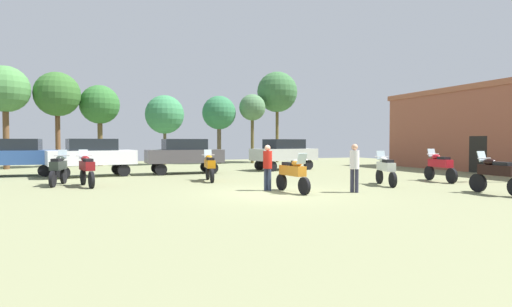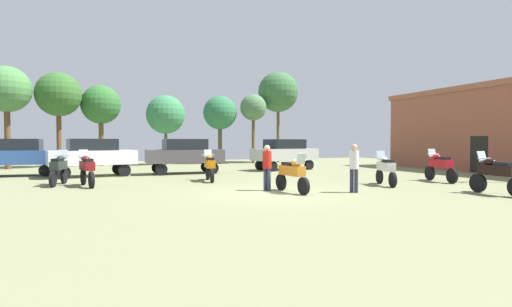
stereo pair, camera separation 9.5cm
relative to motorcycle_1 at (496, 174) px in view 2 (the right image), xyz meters
The scene contains 21 objects.
ground_plane 7.77m from the motorcycle_1, 156.21° to the left, with size 44.00×52.00×0.02m.
motorcycle_1 is the anchor object (origin of this frame).
motorcycle_2 17.00m from the motorcycle_1, 149.16° to the left, with size 0.70×2.10×1.50m.
motorcycle_3 7.09m from the motorcycle_1, 154.38° to the left, with size 0.62×2.14×1.45m.
motorcycle_4 15.58m from the motorcycle_1, 149.84° to the left, with size 0.76×2.22×1.51m.
motorcycle_5 11.59m from the motorcycle_1, 134.86° to the left, with size 0.63×2.18×1.47m.
motorcycle_6 4.52m from the motorcycle_1, 67.56° to the left, with size 0.70×2.27×1.51m.
motorcycle_7 4.14m from the motorcycle_1, 113.66° to the left, with size 0.83×2.03×1.45m.
car_1 15.47m from the motorcycle_1, 123.11° to the left, with size 4.35×1.94×2.00m.
car_3 22.45m from the motorcycle_1, 140.00° to the left, with size 4.32×1.84×2.00m.
car_4 13.80m from the motorcycle_1, 97.41° to the left, with size 4.57×2.61×2.00m.
car_5 18.47m from the motorcycle_1, 136.43° to the left, with size 4.56×2.58×2.00m.
person_1 8.05m from the motorcycle_1, 150.94° to the left, with size 0.47×0.47×1.73m.
person_2 4.86m from the motorcycle_1, 152.47° to the left, with size 0.47×0.47×1.77m.
tree_1 26.44m from the motorcycle_1, 119.90° to the left, with size 2.93×2.93×6.14m.
tree_3 23.15m from the motorcycle_1, 99.22° to the left, with size 2.83×2.83×5.71m.
tree_4 24.07m from the motorcycle_1, 110.15° to the left, with size 3.07×3.07×5.55m.
tree_5 28.51m from the motorcycle_1, 132.12° to the left, with size 3.07×3.07×6.89m.
tree_6 23.37m from the motorcycle_1, 85.65° to the left, with size 3.58×3.58×8.06m.
tree_8 22.30m from the motorcycle_1, 92.38° to the left, with size 2.25×2.25×5.89m.
tree_9 27.19m from the motorcycle_1, 126.17° to the left, with size 3.14×3.14×6.79m.
Camera 2 is at (-5.67, -13.12, 1.88)m, focal length 27.98 mm.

